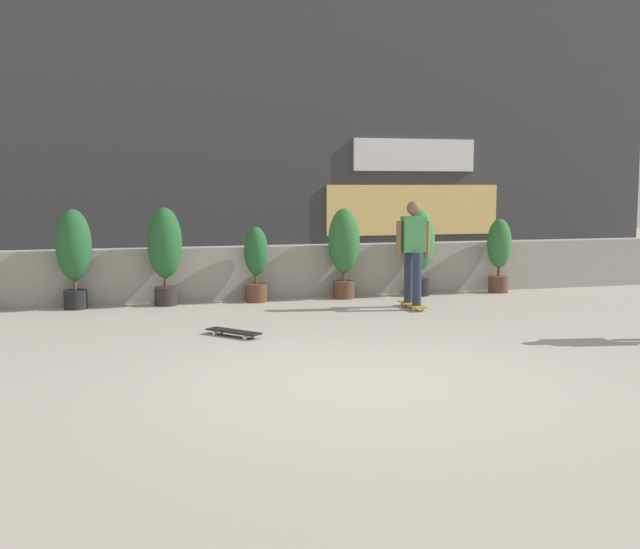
{
  "coord_description": "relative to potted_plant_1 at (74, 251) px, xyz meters",
  "views": [
    {
      "loc": [
        -2.44,
        -7.37,
        1.94
      ],
      "look_at": [
        0.0,
        1.5,
        0.9
      ],
      "focal_mm": 44.44,
      "sensor_mm": 36.0,
      "label": 1
    }
  ],
  "objects": [
    {
      "name": "ground_plane",
      "position": [
        2.88,
        -5.55,
        -0.92
      ],
      "size": [
        48.0,
        48.0,
        0.0
      ],
      "primitive_type": "plane",
      "color": "#A8A093"
    },
    {
      "name": "planter_wall",
      "position": [
        2.88,
        0.45,
        -0.47
      ],
      "size": [
        18.0,
        0.4,
        0.9
      ],
      "primitive_type": "cube",
      "color": "gray",
      "rests_on": "ground"
    },
    {
      "name": "building_backdrop",
      "position": [
        2.89,
        4.45,
        2.33
      ],
      "size": [
        20.0,
        2.08,
        6.5
      ],
      "color": "#38383D",
      "rests_on": "ground"
    },
    {
      "name": "potted_plant_1",
      "position": [
        0.0,
        0.0,
        0.0
      ],
      "size": [
        0.55,
        0.55,
        1.57
      ],
      "color": "black",
      "rests_on": "ground"
    },
    {
      "name": "potted_plant_2",
      "position": [
        1.4,
        -0.0,
        0.01
      ],
      "size": [
        0.56,
        0.56,
        1.59
      ],
      "color": "#2D2823",
      "rests_on": "ground"
    },
    {
      "name": "potted_plant_3",
      "position": [
        2.89,
        0.0,
        -0.23
      ],
      "size": [
        0.39,
        0.39,
        1.26
      ],
      "color": "brown",
      "rests_on": "ground"
    },
    {
      "name": "potted_plant_4",
      "position": [
        4.42,
        0.0,
        -0.01
      ],
      "size": [
        0.54,
        0.54,
        1.55
      ],
      "color": "brown",
      "rests_on": "ground"
    },
    {
      "name": "potted_plant_5",
      "position": [
        5.82,
        0.0,
        -0.03
      ],
      "size": [
        0.53,
        0.53,
        1.53
      ],
      "color": "black",
      "rests_on": "ground"
    },
    {
      "name": "potted_plant_6",
      "position": [
        7.37,
        -0.0,
        -0.17
      ],
      "size": [
        0.44,
        0.44,
        1.34
      ],
      "color": "brown",
      "rests_on": "ground"
    },
    {
      "name": "skater_mid_plaza",
      "position": [
        5.14,
        -1.36,
        0.02
      ],
      "size": [
        0.56,
        0.8,
        1.7
      ],
      "color": "#BF8C26",
      "rests_on": "ground"
    },
    {
      "name": "skateboard_near_camera",
      "position": [
        2.03,
        -2.94,
        -0.86
      ],
      "size": [
        0.66,
        0.75,
        0.08
      ],
      "color": "black",
      "rests_on": "ground"
    }
  ]
}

